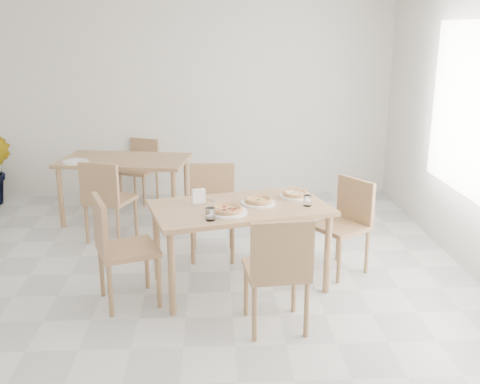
{
  "coord_description": "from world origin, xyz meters",
  "views": [
    {
      "loc": [
        0.61,
        -4.03,
        2.22
      ],
      "look_at": [
        0.84,
        0.57,
        0.87
      ],
      "focal_mm": 42.0,
      "sensor_mm": 36.0,
      "label": 1
    }
  ],
  "objects_px": {
    "plate_mushroom": "(295,196)",
    "pizza_margherita": "(258,200)",
    "plate_margherita": "(258,203)",
    "plate_pepperoni": "(227,212)",
    "pizza_pepperoni": "(227,209)",
    "napkin_holder": "(199,197)",
    "chair_west": "(117,243)",
    "tumbler_a": "(307,201)",
    "second_table": "(125,166)",
    "plate_empty": "(75,162)",
    "chair_south": "(278,266)",
    "pizza_mushroom": "(295,194)",
    "tumbler_b": "(210,214)",
    "chair_back_n": "(141,165)",
    "main_table": "(240,215)",
    "chair_back_s": "(106,196)",
    "chair_east": "(346,219)",
    "chair_north": "(212,203)"
  },
  "relations": [
    {
      "from": "plate_mushroom",
      "to": "pizza_margherita",
      "type": "relative_size",
      "value": 0.92
    },
    {
      "from": "plate_margherita",
      "to": "plate_pepperoni",
      "type": "distance_m",
      "value": 0.37
    },
    {
      "from": "pizza_pepperoni",
      "to": "napkin_holder",
      "type": "relative_size",
      "value": 2.11
    },
    {
      "from": "chair_west",
      "to": "plate_margherita",
      "type": "xyz_separation_m",
      "value": [
        1.18,
        0.35,
        0.22
      ]
    },
    {
      "from": "pizza_margherita",
      "to": "tumbler_a",
      "type": "bearing_deg",
      "value": -9.9
    },
    {
      "from": "second_table",
      "to": "plate_empty",
      "type": "height_order",
      "value": "plate_empty"
    },
    {
      "from": "chair_south",
      "to": "plate_pepperoni",
      "type": "distance_m",
      "value": 0.75
    },
    {
      "from": "plate_pepperoni",
      "to": "pizza_mushroom",
      "type": "height_order",
      "value": "pizza_mushroom"
    },
    {
      "from": "tumbler_b",
      "to": "chair_back_n",
      "type": "xyz_separation_m",
      "value": [
        -0.93,
        3.07,
        -0.33
      ]
    },
    {
      "from": "main_table",
      "to": "chair_back_s",
      "type": "xyz_separation_m",
      "value": [
        -1.37,
        1.13,
        -0.15
      ]
    },
    {
      "from": "plate_pepperoni",
      "to": "chair_back_s",
      "type": "xyz_separation_m",
      "value": [
        -1.25,
        1.32,
        -0.24
      ]
    },
    {
      "from": "pizza_pepperoni",
      "to": "chair_back_n",
      "type": "distance_m",
      "value": 3.09
    },
    {
      "from": "chair_back_s",
      "to": "pizza_margherita",
      "type": "bearing_deg",
      "value": 165.43
    },
    {
      "from": "chair_west",
      "to": "pizza_pepperoni",
      "type": "bearing_deg",
      "value": -103.37
    },
    {
      "from": "plate_empty",
      "to": "pizza_mushroom",
      "type": "bearing_deg",
      "value": -32.65
    },
    {
      "from": "second_table",
      "to": "chair_back_s",
      "type": "relative_size",
      "value": 1.76
    },
    {
      "from": "plate_margherita",
      "to": "chair_south",
      "type": "bearing_deg",
      "value": -84.54
    },
    {
      "from": "main_table",
      "to": "chair_south",
      "type": "relative_size",
      "value": 1.8
    },
    {
      "from": "chair_south",
      "to": "second_table",
      "type": "xyz_separation_m",
      "value": [
        -1.52,
        2.7,
        0.13
      ]
    },
    {
      "from": "napkin_holder",
      "to": "second_table",
      "type": "height_order",
      "value": "napkin_holder"
    },
    {
      "from": "plate_margherita",
      "to": "plate_mushroom",
      "type": "height_order",
      "value": "same"
    },
    {
      "from": "napkin_holder",
      "to": "main_table",
      "type": "bearing_deg",
      "value": -25.44
    },
    {
      "from": "plate_margherita",
      "to": "plate_empty",
      "type": "xyz_separation_m",
      "value": [
        -1.96,
        1.68,
        0.0
      ]
    },
    {
      "from": "tumbler_b",
      "to": "pizza_mushroom",
      "type": "bearing_deg",
      "value": 38.45
    },
    {
      "from": "pizza_mushroom",
      "to": "pizza_pepperoni",
      "type": "distance_m",
      "value": 0.77
    },
    {
      "from": "chair_south",
      "to": "chair_back_s",
      "type": "distance_m",
      "value": 2.52
    },
    {
      "from": "chair_east",
      "to": "chair_back_n",
      "type": "relative_size",
      "value": 1.08
    },
    {
      "from": "chair_north",
      "to": "pizza_mushroom",
      "type": "xyz_separation_m",
      "value": [
        0.76,
        -0.54,
        0.25
      ]
    },
    {
      "from": "chair_west",
      "to": "tumbler_b",
      "type": "bearing_deg",
      "value": -115.45
    },
    {
      "from": "plate_mushroom",
      "to": "chair_back_n",
      "type": "height_order",
      "value": "chair_back_n"
    },
    {
      "from": "main_table",
      "to": "chair_east",
      "type": "xyz_separation_m",
      "value": [
        1.01,
        0.31,
        -0.16
      ]
    },
    {
      "from": "chair_north",
      "to": "chair_south",
      "type": "bearing_deg",
      "value": -72.76
    },
    {
      "from": "pizza_mushroom",
      "to": "tumbler_a",
      "type": "height_order",
      "value": "tumbler_a"
    },
    {
      "from": "chair_south",
      "to": "chair_north",
      "type": "relative_size",
      "value": 1.01
    },
    {
      "from": "chair_south",
      "to": "plate_margherita",
      "type": "xyz_separation_m",
      "value": [
        -0.08,
        0.86,
        0.22
      ]
    },
    {
      "from": "pizza_pepperoni",
      "to": "tumbler_b",
      "type": "bearing_deg",
      "value": -126.91
    },
    {
      "from": "chair_back_s",
      "to": "main_table",
      "type": "bearing_deg",
      "value": 161.23
    },
    {
      "from": "main_table",
      "to": "napkin_holder",
      "type": "relative_size",
      "value": 12.17
    },
    {
      "from": "chair_north",
      "to": "napkin_holder",
      "type": "xyz_separation_m",
      "value": [
        -0.11,
        -0.72,
        0.28
      ]
    },
    {
      "from": "chair_north",
      "to": "tumbler_a",
      "type": "distance_m",
      "value": 1.18
    },
    {
      "from": "tumbler_b",
      "to": "napkin_holder",
      "type": "height_order",
      "value": "napkin_holder"
    },
    {
      "from": "main_table",
      "to": "chair_east",
      "type": "height_order",
      "value": "chair_east"
    },
    {
      "from": "main_table",
      "to": "chair_north",
      "type": "xyz_separation_m",
      "value": [
        -0.24,
        0.77,
        -0.14
      ]
    },
    {
      "from": "chair_south",
      "to": "napkin_holder",
      "type": "distance_m",
      "value": 1.09
    },
    {
      "from": "second_table",
      "to": "chair_back_n",
      "type": "xyz_separation_m",
      "value": [
        0.09,
        0.81,
        -0.19
      ]
    },
    {
      "from": "chair_south",
      "to": "plate_pepperoni",
      "type": "bearing_deg",
      "value": -65.17
    },
    {
      "from": "plate_margherita",
      "to": "pizza_margherita",
      "type": "bearing_deg",
      "value": 180.0
    },
    {
      "from": "chair_west",
      "to": "plate_mushroom",
      "type": "xyz_separation_m",
      "value": [
        1.53,
        0.54,
        0.22
      ]
    },
    {
      "from": "pizza_margherita",
      "to": "tumbler_b",
      "type": "height_order",
      "value": "tumbler_b"
    },
    {
      "from": "main_table",
      "to": "chair_north",
      "type": "distance_m",
      "value": 0.82
    }
  ]
}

